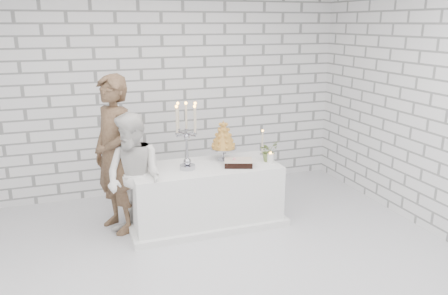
% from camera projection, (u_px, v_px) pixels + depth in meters
% --- Properties ---
extents(ground, '(6.00, 5.00, 0.01)m').
position_uv_depth(ground, '(190.00, 277.00, 4.40)').
color(ground, silver).
rests_on(ground, ground).
extents(wall_back, '(6.00, 0.01, 3.00)m').
position_uv_depth(wall_back, '(142.00, 91.00, 6.26)').
color(wall_back, white).
rests_on(wall_back, ground).
extents(wall_front, '(6.00, 0.01, 3.00)m').
position_uv_depth(wall_front, '(349.00, 275.00, 1.72)').
color(wall_front, white).
rests_on(wall_front, ground).
extents(wall_right, '(0.01, 5.00, 3.00)m').
position_uv_depth(wall_right, '(447.00, 110.00, 4.94)').
color(wall_right, white).
rests_on(wall_right, ground).
extents(cake_table, '(1.80, 0.80, 0.75)m').
position_uv_depth(cake_table, '(205.00, 194.00, 5.52)').
color(cake_table, white).
rests_on(cake_table, ground).
extents(groom, '(0.70, 0.81, 1.89)m').
position_uv_depth(groom, '(115.00, 155.00, 5.19)').
color(groom, '#473121').
rests_on(groom, ground).
extents(bride, '(0.90, 0.91, 1.49)m').
position_uv_depth(bride, '(134.00, 178.00, 5.01)').
color(bride, white).
rests_on(bride, ground).
extents(candelabra, '(0.41, 0.41, 0.82)m').
position_uv_depth(candelabra, '(187.00, 136.00, 5.19)').
color(candelabra, '#A2A3AD').
rests_on(candelabra, cake_table).
extents(croquembouche, '(0.37, 0.37, 0.52)m').
position_uv_depth(croquembouche, '(223.00, 140.00, 5.58)').
color(croquembouche, '#A16921').
rests_on(croquembouche, cake_table).
extents(chocolate_cake, '(0.40, 0.34, 0.08)m').
position_uv_depth(chocolate_cake, '(238.00, 163.00, 5.40)').
color(chocolate_cake, black).
rests_on(chocolate_cake, cake_table).
extents(pillar_candle, '(0.10, 0.10, 0.12)m').
position_uv_depth(pillar_candle, '(270.00, 158.00, 5.52)').
color(pillar_candle, white).
rests_on(pillar_candle, cake_table).
extents(extra_taper, '(0.07, 0.07, 0.32)m').
position_uv_depth(extra_taper, '(262.00, 143.00, 5.82)').
color(extra_taper, beige).
rests_on(extra_taper, cake_table).
extents(flowers, '(0.30, 0.28, 0.26)m').
position_uv_depth(flowers, '(269.00, 151.00, 5.57)').
color(flowers, '#405F2B').
rests_on(flowers, cake_table).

